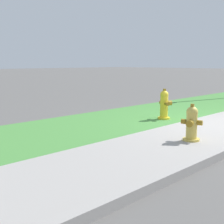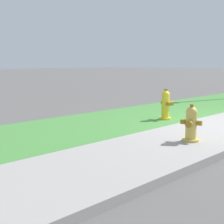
# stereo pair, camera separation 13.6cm
# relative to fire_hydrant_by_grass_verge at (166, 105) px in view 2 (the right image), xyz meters

# --- Properties ---
(grass_verge) EXTENTS (18.00, 2.61, 0.01)m
(grass_verge) POSITION_rel_fire_hydrant_by_grass_verge_xyz_m (0.45, 0.77, -0.36)
(grass_verge) COLOR #47893D
(grass_verge) RESTS_ON ground
(fire_hydrant_by_grass_verge) EXTENTS (0.35, 0.37, 0.75)m
(fire_hydrant_by_grass_verge) POSITION_rel_fire_hydrant_by_grass_verge_xyz_m (0.00, 0.00, 0.00)
(fire_hydrant_by_grass_verge) COLOR yellow
(fire_hydrant_by_grass_verge) RESTS_ON ground
(fire_hydrant_across_street) EXTENTS (0.35, 0.38, 0.67)m
(fire_hydrant_across_street) POSITION_rel_fire_hydrant_by_grass_verge_xyz_m (-1.46, -1.62, -0.04)
(fire_hydrant_across_street) COLOR gold
(fire_hydrant_across_street) RESTS_ON ground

